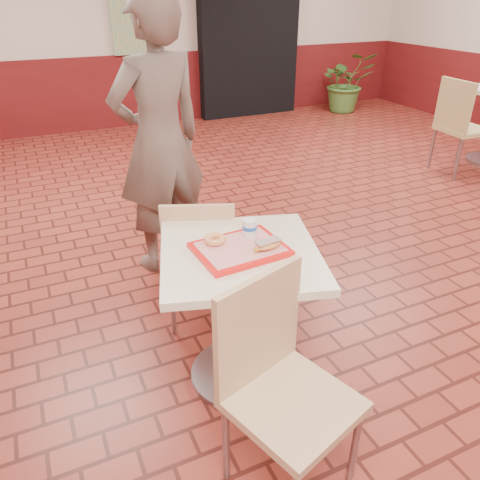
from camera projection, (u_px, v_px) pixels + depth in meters
name	position (u px, v px, depth m)	size (l,w,h in m)	color
room_shell	(432.00, 57.00, 2.64)	(8.01, 10.01, 3.01)	maroon
wainscot_band	(402.00, 216.00, 3.12)	(8.00, 10.00, 1.00)	#551011
corridor_doorway	(249.00, 42.00, 7.17)	(1.60, 0.22, 2.20)	black
promo_poster	(128.00, 7.00, 6.32)	(0.50, 0.03, 1.20)	gray
main_table	(240.00, 296.00, 2.29)	(0.73, 0.73, 0.77)	beige
chair_main_front	(279.00, 378.00, 1.80)	(0.54, 0.54, 0.93)	tan
chair_main_back	(200.00, 257.00, 2.69)	(0.51, 0.51, 0.85)	#D7AB81
customer	(159.00, 141.00, 3.14)	(0.68, 0.45, 1.87)	#695B51
serving_tray	(240.00, 249.00, 2.16)	(0.40, 0.31, 0.03)	red
ring_donut	(215.00, 239.00, 2.18)	(0.10, 0.10, 0.03)	#EB9455
long_john_donut	(267.00, 245.00, 2.13)	(0.15, 0.08, 0.04)	#D7853F
paper_cup	(250.00, 228.00, 2.23)	(0.07, 0.07, 0.09)	white
chair_second_left	(460.00, 122.00, 5.02)	(0.49, 0.49, 1.01)	tan
potted_plant	(346.00, 82.00, 7.66)	(0.85, 0.74, 0.94)	#3F6E2C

